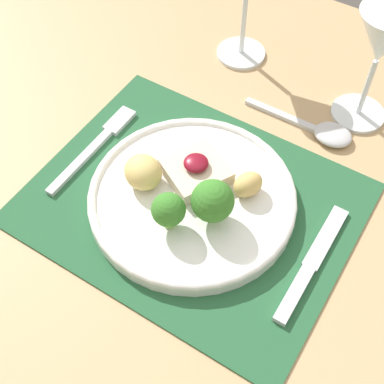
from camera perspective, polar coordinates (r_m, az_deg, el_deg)
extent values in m
plane|color=#4C4742|center=(1.37, 0.01, -19.17)|extent=(8.00, 8.00, 0.00)
cube|color=tan|center=(0.71, 0.02, -1.93)|extent=(1.50, 1.03, 0.03)
cylinder|color=tan|center=(1.53, -13.19, 13.43)|extent=(0.06, 0.06, 0.71)
cube|color=#235633|center=(0.70, 0.02, -1.17)|extent=(0.41, 0.33, 0.00)
cylinder|color=white|center=(0.69, 0.00, -0.59)|extent=(0.27, 0.27, 0.02)
torus|color=white|center=(0.69, 0.00, -0.20)|extent=(0.27, 0.27, 0.01)
cube|color=beige|center=(0.70, 0.43, 2.26)|extent=(0.10, 0.10, 0.02)
ellipsoid|color=maroon|center=(0.68, 0.43, 3.12)|extent=(0.03, 0.03, 0.01)
cylinder|color=#84B256|center=(0.65, -2.35, -3.12)|extent=(0.01, 0.01, 0.02)
sphere|color=#387A28|center=(0.63, -2.42, -1.95)|extent=(0.04, 0.04, 0.04)
cylinder|color=#84B256|center=(0.66, 2.13, -2.33)|extent=(0.01, 0.01, 0.02)
sphere|color=#387A28|center=(0.63, 2.21, -0.95)|extent=(0.05, 0.05, 0.05)
ellipsoid|color=#DBBC6B|center=(0.68, -5.24, 2.13)|extent=(0.07, 0.06, 0.04)
ellipsoid|color=tan|center=(0.68, 5.99, 0.81)|extent=(0.04, 0.05, 0.03)
cube|color=silver|center=(0.75, -11.83, 3.23)|extent=(0.01, 0.13, 0.01)
cube|color=silver|center=(0.79, -7.73, 7.54)|extent=(0.02, 0.05, 0.01)
cube|color=silver|center=(0.64, 10.85, -10.66)|extent=(0.02, 0.08, 0.01)
cube|color=silver|center=(0.68, 14.09, -4.73)|extent=(0.02, 0.10, 0.00)
cube|color=silver|center=(0.81, 9.49, 8.10)|extent=(0.12, 0.01, 0.01)
ellipsoid|color=silver|center=(0.79, 14.79, 5.94)|extent=(0.06, 0.05, 0.02)
cylinder|color=white|center=(0.84, 17.24, 8.01)|extent=(0.08, 0.08, 0.01)
cylinder|color=white|center=(0.80, 18.12, 10.51)|extent=(0.01, 0.01, 0.10)
cone|color=white|center=(0.75, 19.82, 15.22)|extent=(0.08, 0.08, 0.08)
cylinder|color=white|center=(0.91, 5.23, 14.53)|extent=(0.08, 0.08, 0.01)
cylinder|color=white|center=(0.87, 5.50, 17.20)|extent=(0.01, 0.01, 0.10)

